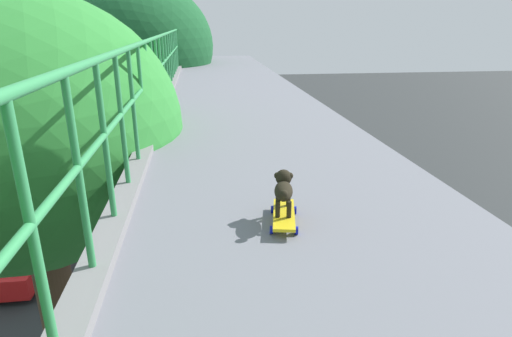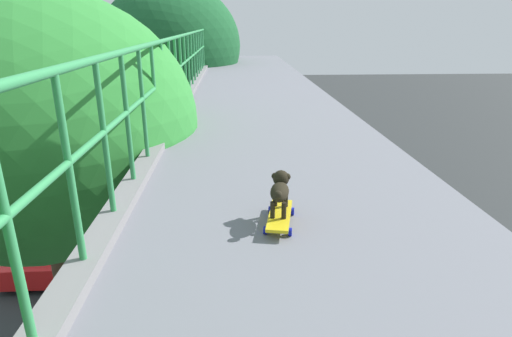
% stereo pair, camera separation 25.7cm
% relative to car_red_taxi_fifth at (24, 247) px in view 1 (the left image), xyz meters
% --- Properties ---
extents(car_red_taxi_fifth, '(1.89, 4.45, 1.49)m').
position_rel_car_red_taxi_fifth_xyz_m(car_red_taxi_fifth, '(0.00, 0.00, 0.00)').
color(car_red_taxi_fifth, red).
rests_on(car_red_taxi_fifth, ground).
extents(car_blue_seventh, '(2.00, 4.01, 1.44)m').
position_rel_car_red_taxi_fifth_xyz_m(car_blue_seventh, '(0.04, 7.27, 0.06)').
color(car_blue_seventh, navy).
rests_on(car_blue_seventh, ground).
extents(city_bus, '(2.56, 10.76, 3.48)m').
position_rel_car_red_taxi_fifth_xyz_m(city_bus, '(-3.18, 19.11, 1.33)').
color(city_bus, beige).
rests_on(city_bus, ground).
extents(roadside_tree_mid, '(4.31, 4.31, 7.78)m').
position_rel_car_red_taxi_fifth_xyz_m(roadside_tree_mid, '(3.26, -6.37, 5.19)').
color(roadside_tree_mid, '#4D3726').
rests_on(roadside_tree_mid, ground).
extents(roadside_tree_far, '(5.13, 5.13, 8.77)m').
position_rel_car_red_taxi_fifth_xyz_m(roadside_tree_far, '(3.68, 4.05, 5.80)').
color(roadside_tree_far, brown).
rests_on(roadside_tree_far, ground).
extents(toy_skateboard, '(0.28, 0.56, 0.08)m').
position_rel_car_red_taxi_fifth_xyz_m(toy_skateboard, '(6.28, -9.52, 5.28)').
color(toy_skateboard, gold).
rests_on(toy_skateboard, overpass_deck).
extents(small_dog, '(0.19, 0.39, 0.29)m').
position_rel_car_red_taxi_fifth_xyz_m(small_dog, '(6.29, -9.46, 5.48)').
color(small_dog, black).
rests_on(small_dog, toy_skateboard).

